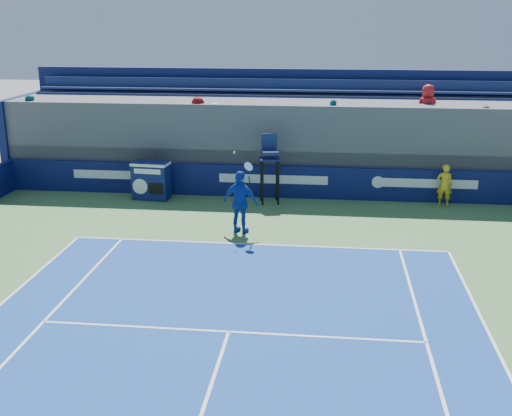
# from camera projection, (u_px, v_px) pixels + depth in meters

# --- Properties ---
(ball_person) EXTENTS (0.60, 0.44, 1.51)m
(ball_person) POSITION_uv_depth(u_px,v_px,m) (444.00, 185.00, 22.48)
(ball_person) COLOR yellow
(ball_person) RESTS_ON apron
(back_hoarding) EXTENTS (20.40, 0.21, 1.20)m
(back_hoarding) POSITION_uv_depth(u_px,v_px,m) (273.00, 182.00, 23.64)
(back_hoarding) COLOR #0C1348
(back_hoarding) RESTS_ON ground
(match_clock) EXTENTS (1.38, 0.84, 1.40)m
(match_clock) POSITION_uv_depth(u_px,v_px,m) (151.00, 179.00, 23.38)
(match_clock) COLOR #101A53
(match_clock) RESTS_ON ground
(umpire_chair) EXTENTS (0.82, 0.82, 2.48)m
(umpire_chair) POSITION_uv_depth(u_px,v_px,m) (270.00, 161.00, 22.68)
(umpire_chair) COLOR black
(umpire_chair) RESTS_ON ground
(tennis_player) EXTENTS (1.24, 0.81, 2.57)m
(tennis_player) POSITION_uv_depth(u_px,v_px,m) (241.00, 202.00, 19.60)
(tennis_player) COLOR #13389A
(tennis_player) RESTS_ON apron
(stadium_seating) EXTENTS (21.00, 4.05, 4.40)m
(stadium_seating) POSITION_uv_depth(u_px,v_px,m) (277.00, 138.00, 25.22)
(stadium_seating) COLOR #4A4A4F
(stadium_seating) RESTS_ON ground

